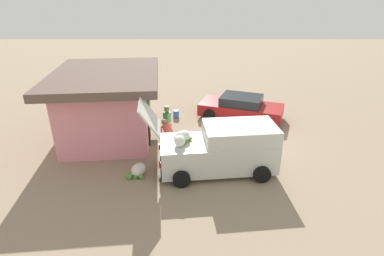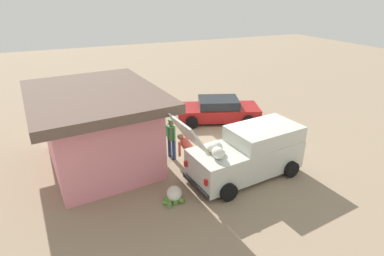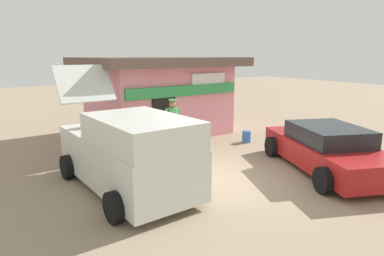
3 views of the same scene
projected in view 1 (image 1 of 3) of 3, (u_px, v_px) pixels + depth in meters
The scene contains 8 objects.
ground_plane at pixel (227, 142), 13.74m from camera, with size 60.00×60.00×0.00m, color gray.
storefront_bar at pixel (108, 103), 13.83m from camera, with size 6.19×5.06×2.97m.
delivery_van at pixel (221, 149), 11.31m from camera, with size 2.42×4.98×2.78m.
parked_sedan at pixel (241, 108), 16.06m from camera, with size 3.20×4.55×1.22m.
vendor_standing at pixel (167, 122), 13.36m from camera, with size 0.56×0.39×1.71m.
customer_bending at pixel (169, 136), 12.23m from camera, with size 0.71×0.70×1.55m.
unloaded_banana_pile at pixel (138, 170), 11.29m from camera, with size 0.83×0.81×0.42m.
paint_bucket at pixel (176, 114), 16.26m from camera, with size 0.31×0.31×0.41m, color blue.
Camera 1 is at (-12.24, 1.58, 6.28)m, focal length 28.95 mm.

